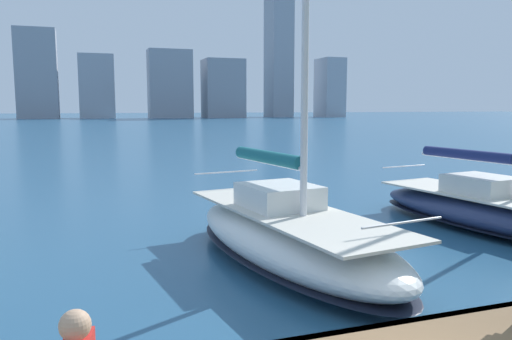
{
  "coord_description": "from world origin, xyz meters",
  "views": [
    {
      "loc": [
        3.33,
        4.61,
        3.75
      ],
      "look_at": [
        -0.62,
        -6.9,
        2.2
      ],
      "focal_mm": 35.0,
      "sensor_mm": 36.0,
      "label": 1
    }
  ],
  "objects": [
    {
      "name": "sailboat_teal",
      "position": [
        -1.15,
        -6.07,
        0.75
      ],
      "size": [
        3.86,
        8.42,
        11.41
      ],
      "color": "white",
      "rests_on": "ground"
    },
    {
      "name": "sailboat_navy",
      "position": [
        -8.41,
        -7.17,
        0.62
      ],
      "size": [
        3.98,
        9.1,
        10.97
      ],
      "color": "navy",
      "rests_on": "ground"
    },
    {
      "name": "city_skyline",
      "position": [
        -9.12,
        -163.78,
        15.0
      ],
      "size": [
        167.2,
        20.5,
        52.23
      ],
      "color": "#9EA3AD",
      "rests_on": "ground"
    }
  ]
}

